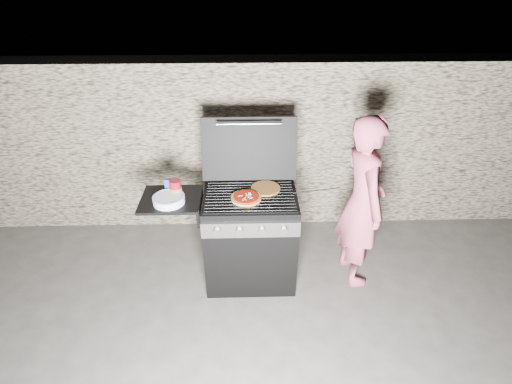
{
  "coord_description": "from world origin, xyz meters",
  "views": [
    {
      "loc": [
        -0.03,
        -2.85,
        2.7
      ],
      "look_at": [
        0.05,
        0.0,
        0.95
      ],
      "focal_mm": 28.0,
      "sensor_mm": 36.0,
      "label": 1
    }
  ],
  "objects_px": {
    "pizza_topped": "(246,197)",
    "gas_grill": "(223,239)",
    "person": "(362,203)",
    "sauce_jar": "(176,188)"
  },
  "relations": [
    {
      "from": "gas_grill",
      "to": "person",
      "type": "height_order",
      "value": "person"
    },
    {
      "from": "pizza_topped",
      "to": "gas_grill",
      "type": "bearing_deg",
      "value": 169.03
    },
    {
      "from": "gas_grill",
      "to": "sauce_jar",
      "type": "height_order",
      "value": "sauce_jar"
    },
    {
      "from": "pizza_topped",
      "to": "sauce_jar",
      "type": "distance_m",
      "value": 0.6
    },
    {
      "from": "sauce_jar",
      "to": "person",
      "type": "height_order",
      "value": "person"
    },
    {
      "from": "person",
      "to": "pizza_topped",
      "type": "bearing_deg",
      "value": 86.46
    },
    {
      "from": "person",
      "to": "sauce_jar",
      "type": "bearing_deg",
      "value": 82.21
    },
    {
      "from": "sauce_jar",
      "to": "gas_grill",
      "type": "bearing_deg",
      "value": -5.09
    },
    {
      "from": "gas_grill",
      "to": "sauce_jar",
      "type": "xyz_separation_m",
      "value": [
        -0.37,
        0.03,
        0.52
      ]
    },
    {
      "from": "pizza_topped",
      "to": "person",
      "type": "xyz_separation_m",
      "value": [
        1.0,
        0.07,
        -0.12
      ]
    }
  ]
}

